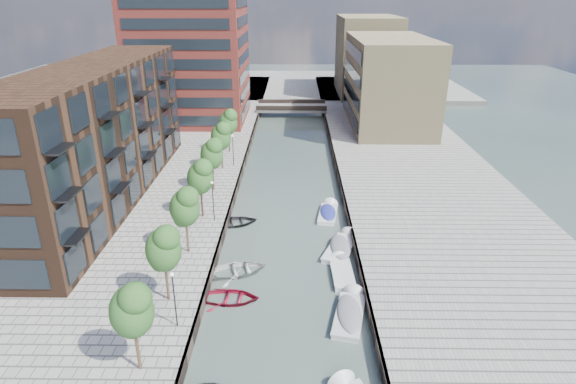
{
  "coord_description": "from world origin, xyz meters",
  "views": [
    {
      "loc": [
        0.63,
        -18.24,
        21.77
      ],
      "look_at": [
        0.0,
        25.38,
        3.5
      ],
      "focal_mm": 30.0,
      "sensor_mm": 36.0,
      "label": 1
    }
  ],
  "objects_px": {
    "tree_5": "(221,136)",
    "motorboat_4": "(342,247)",
    "tree_2": "(184,206)",
    "tree_4": "(212,153)",
    "sloop_4": "(235,224)",
    "car": "(362,127)",
    "tree_0": "(131,308)",
    "tree_1": "(163,247)",
    "motorboat_1": "(350,312)",
    "tree_3": "(200,176)",
    "motorboat_3": "(328,212)",
    "bridge": "(292,107)",
    "sloop_2": "(230,300)",
    "tree_6": "(228,121)",
    "sloop_3": "(238,273)",
    "motorboat_2": "(341,271)"
  },
  "relations": [
    {
      "from": "sloop_3",
      "to": "motorboat_1",
      "type": "relative_size",
      "value": 0.84
    },
    {
      "from": "tree_6",
      "to": "motorboat_4",
      "type": "distance_m",
      "value": 29.44
    },
    {
      "from": "motorboat_2",
      "to": "car",
      "type": "height_order",
      "value": "car"
    },
    {
      "from": "sloop_3",
      "to": "motorboat_4",
      "type": "height_order",
      "value": "motorboat_4"
    },
    {
      "from": "tree_0",
      "to": "sloop_3",
      "type": "height_order",
      "value": "tree_0"
    },
    {
      "from": "motorboat_3",
      "to": "car",
      "type": "bearing_deg",
      "value": 76.14
    },
    {
      "from": "tree_1",
      "to": "motorboat_2",
      "type": "distance_m",
      "value": 15.08
    },
    {
      "from": "bridge",
      "to": "tree_2",
      "type": "distance_m",
      "value": 54.81
    },
    {
      "from": "tree_0",
      "to": "tree_4",
      "type": "height_order",
      "value": "same"
    },
    {
      "from": "tree_6",
      "to": "tree_2",
      "type": "bearing_deg",
      "value": -90.0
    },
    {
      "from": "motorboat_1",
      "to": "motorboat_2",
      "type": "height_order",
      "value": "motorboat_1"
    },
    {
      "from": "motorboat_2",
      "to": "car",
      "type": "relative_size",
      "value": 1.18
    },
    {
      "from": "bridge",
      "to": "tree_3",
      "type": "distance_m",
      "value": 47.92
    },
    {
      "from": "sloop_2",
      "to": "motorboat_3",
      "type": "distance_m",
      "value": 17.64
    },
    {
      "from": "bridge",
      "to": "tree_4",
      "type": "xyz_separation_m",
      "value": [
        -8.5,
        -40.0,
        3.92
      ]
    },
    {
      "from": "tree_6",
      "to": "motorboat_2",
      "type": "xyz_separation_m",
      "value": [
        13.1,
        -29.66,
        -5.21
      ]
    },
    {
      "from": "tree_3",
      "to": "motorboat_3",
      "type": "height_order",
      "value": "tree_3"
    },
    {
      "from": "tree_3",
      "to": "motorboat_3",
      "type": "xyz_separation_m",
      "value": [
        12.72,
        2.76,
        -5.1
      ]
    },
    {
      "from": "sloop_4",
      "to": "motorboat_3",
      "type": "xyz_separation_m",
      "value": [
        9.59,
        2.56,
        0.21
      ]
    },
    {
      "from": "motorboat_4",
      "to": "motorboat_1",
      "type": "bearing_deg",
      "value": -91.56
    },
    {
      "from": "tree_4",
      "to": "tree_0",
      "type": "bearing_deg",
      "value": -90.0
    },
    {
      "from": "bridge",
      "to": "sloop_2",
      "type": "xyz_separation_m",
      "value": [
        -4.2,
        -59.74,
        -1.39
      ]
    },
    {
      "from": "tree_0",
      "to": "tree_2",
      "type": "relative_size",
      "value": 1.0
    },
    {
      "from": "tree_5",
      "to": "tree_4",
      "type": "bearing_deg",
      "value": -90.0
    },
    {
      "from": "tree_5",
      "to": "motorboat_2",
      "type": "xyz_separation_m",
      "value": [
        13.1,
        -22.66,
        -5.21
      ]
    },
    {
      "from": "tree_0",
      "to": "tree_4",
      "type": "bearing_deg",
      "value": 90.0
    },
    {
      "from": "tree_5",
      "to": "tree_6",
      "type": "bearing_deg",
      "value": 90.0
    },
    {
      "from": "sloop_4",
      "to": "motorboat_1",
      "type": "height_order",
      "value": "motorboat_1"
    },
    {
      "from": "tree_0",
      "to": "tree_5",
      "type": "xyz_separation_m",
      "value": [
        0.0,
        35.0,
        0.0
      ]
    },
    {
      "from": "tree_1",
      "to": "tree_6",
      "type": "relative_size",
      "value": 1.0
    },
    {
      "from": "tree_2",
      "to": "tree_3",
      "type": "height_order",
      "value": "same"
    },
    {
      "from": "motorboat_1",
      "to": "motorboat_2",
      "type": "xyz_separation_m",
      "value": [
        -0.12,
        5.68,
        -0.13
      ]
    },
    {
      "from": "sloop_4",
      "to": "car",
      "type": "distance_m",
      "value": 35.43
    },
    {
      "from": "tree_0",
      "to": "sloop_4",
      "type": "bearing_deg",
      "value": 81.6
    },
    {
      "from": "tree_4",
      "to": "motorboat_3",
      "type": "height_order",
      "value": "tree_4"
    },
    {
      "from": "tree_1",
      "to": "tree_4",
      "type": "xyz_separation_m",
      "value": [
        0.0,
        21.0,
        0.0
      ]
    },
    {
      "from": "bridge",
      "to": "sloop_3",
      "type": "bearing_deg",
      "value": -94.12
    },
    {
      "from": "motorboat_3",
      "to": "sloop_3",
      "type": "bearing_deg",
      "value": -125.32
    },
    {
      "from": "tree_5",
      "to": "motorboat_4",
      "type": "height_order",
      "value": "tree_5"
    },
    {
      "from": "tree_6",
      "to": "motorboat_1",
      "type": "xyz_separation_m",
      "value": [
        13.22,
        -35.34,
        -5.08
      ]
    },
    {
      "from": "tree_6",
      "to": "sloop_3",
      "type": "height_order",
      "value": "tree_6"
    },
    {
      "from": "sloop_2",
      "to": "motorboat_2",
      "type": "relative_size",
      "value": 0.89
    },
    {
      "from": "tree_6",
      "to": "motorboat_3",
      "type": "relative_size",
      "value": 1.12
    },
    {
      "from": "tree_5",
      "to": "motorboat_1",
      "type": "xyz_separation_m",
      "value": [
        13.22,
        -28.34,
        -5.08
      ]
    },
    {
      "from": "tree_3",
      "to": "motorboat_4",
      "type": "height_order",
      "value": "tree_3"
    },
    {
      "from": "tree_1",
      "to": "tree_6",
      "type": "distance_m",
      "value": 35.0
    },
    {
      "from": "motorboat_2",
      "to": "bridge",
      "type": "bearing_deg",
      "value": 94.73
    },
    {
      "from": "tree_1",
      "to": "motorboat_1",
      "type": "bearing_deg",
      "value": -1.46
    },
    {
      "from": "tree_2",
      "to": "tree_4",
      "type": "bearing_deg",
      "value": 90.0
    },
    {
      "from": "tree_5",
      "to": "motorboat_4",
      "type": "bearing_deg",
      "value": -54.17
    }
  ]
}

